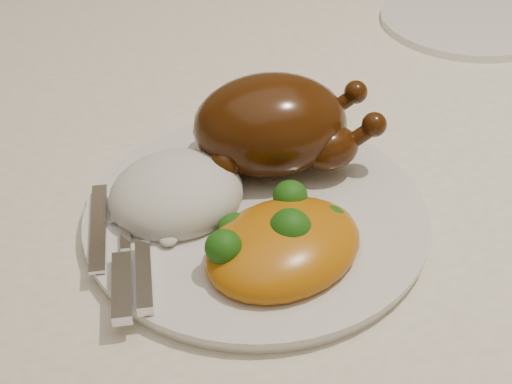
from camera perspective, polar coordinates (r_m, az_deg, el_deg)
name	(u,v)px	position (r m, az deg, el deg)	size (l,w,h in m)	color
dining_table	(291,186)	(0.83, 2.81, 0.51)	(1.60, 0.90, 0.76)	brown
tablecloth	(293,133)	(0.79, 2.97, 4.73)	(1.73, 1.03, 0.18)	white
dinner_plate	(256,216)	(0.62, 0.00, -1.92)	(0.29, 0.29, 0.01)	silver
side_plate	(466,20)	(0.99, 16.42, 13.05)	(0.22, 0.22, 0.01)	silver
roast_chicken	(275,124)	(0.64, 1.54, 5.42)	(0.18, 0.13, 0.09)	#432007
rice_mound	(177,194)	(0.62, -6.36, -0.18)	(0.12, 0.11, 0.06)	silver
mac_and_cheese	(287,241)	(0.57, 2.50, -3.96)	(0.16, 0.14, 0.06)	#C3740C
cutlery	(124,262)	(0.57, -10.50, -5.53)	(0.05, 0.17, 0.01)	silver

